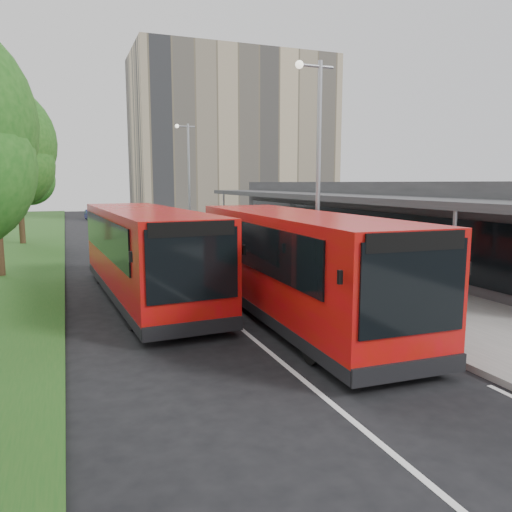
{
  "coord_description": "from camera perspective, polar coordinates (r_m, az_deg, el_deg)",
  "views": [
    {
      "loc": [
        -4.31,
        -14.09,
        3.96
      ],
      "look_at": [
        1.62,
        1.5,
        1.5
      ],
      "focal_mm": 35.0,
      "sensor_mm": 36.0,
      "label": 1
    }
  ],
  "objects": [
    {
      "name": "lamp_post_near",
      "position": [
        18.18,
        6.92,
        10.72
      ],
      "size": [
        1.44,
        0.28,
        8.0
      ],
      "color": "#93959B",
      "rests_on": "pavement"
    },
    {
      "name": "bus_main",
      "position": [
        14.46,
        4.47,
        -1.08
      ],
      "size": [
        3.03,
        11.0,
        3.1
      ],
      "rotation": [
        0.0,
        0.0,
        -0.02
      ],
      "color": "#BD0A11",
      "rests_on": "ground"
    },
    {
      "name": "station_building",
      "position": [
        26.86,
        13.63,
        4.06
      ],
      "size": [
        7.7,
        26.0,
        4.0
      ],
      "color": "#2D2D30",
      "rests_on": "ground"
    },
    {
      "name": "grass_verge",
      "position": [
        34.41,
        -25.18,
        1.06
      ],
      "size": [
        5.0,
        80.0,
        0.1
      ],
      "primitive_type": "cube",
      "color": "#1E4E19",
      "rests_on": "ground"
    },
    {
      "name": "pavement",
      "position": [
        35.82,
        -3.99,
        2.14
      ],
      "size": [
        5.0,
        80.0,
        0.15
      ],
      "primitive_type": "cube",
      "color": "slate",
      "rests_on": "ground"
    },
    {
      "name": "tree_far",
      "position": [
        35.25,
        -25.55,
        8.61
      ],
      "size": [
        4.46,
        4.46,
        7.12
      ],
      "color": "#392816",
      "rests_on": "ground"
    },
    {
      "name": "litter_bin",
      "position": [
        25.23,
        2.83,
        0.81
      ],
      "size": [
        0.68,
        0.68,
        0.97
      ],
      "primitive_type": "cylinder",
      "rotation": [
        0.0,
        0.0,
        -0.31
      ],
      "color": "#371F16",
      "rests_on": "pavement"
    },
    {
      "name": "bus_second",
      "position": [
        17.32,
        -12.5,
        0.27
      ],
      "size": [
        3.43,
        10.99,
        3.07
      ],
      "rotation": [
        0.0,
        0.0,
        0.06
      ],
      "color": "#BD0A11",
      "rests_on": "ground"
    },
    {
      "name": "office_block",
      "position": [
        59.21,
        -2.83,
        13.26
      ],
      "size": [
        22.0,
        12.0,
        18.0
      ],
      "primitive_type": "cube",
      "color": "tan",
      "rests_on": "ground"
    },
    {
      "name": "ground",
      "position": [
        15.25,
        -3.72,
        -6.67
      ],
      "size": [
        120.0,
        120.0,
        0.0
      ],
      "primitive_type": "plane",
      "color": "black",
      "rests_on": "ground"
    },
    {
      "name": "bollard",
      "position": [
        34.43,
        -5.65,
        2.8
      ],
      "size": [
        0.2,
        0.2,
        0.96
      ],
      "primitive_type": "cylinder",
      "rotation": [
        0.0,
        0.0,
        0.35
      ],
      "color": "#FDF30D",
      "rests_on": "pavement"
    },
    {
      "name": "lane_centre_line",
      "position": [
        29.67,
        -12.3,
        0.54
      ],
      "size": [
        0.12,
        70.0,
        0.01
      ],
      "primitive_type": "cube",
      "color": "silver",
      "rests_on": "ground"
    },
    {
      "name": "car_near",
      "position": [
        52.83,
        -14.82,
        4.47
      ],
      "size": [
        1.96,
        3.75,
        1.22
      ],
      "primitive_type": "imported",
      "rotation": [
        0.0,
        0.0,
        -0.15
      ],
      "color": "#600D11",
      "rests_on": "ground"
    },
    {
      "name": "lamp_post_far",
      "position": [
        37.06,
        -7.81,
        9.48
      ],
      "size": [
        1.44,
        0.28,
        8.0
      ],
      "color": "#93959B",
      "rests_on": "pavement"
    },
    {
      "name": "car_far",
      "position": [
        56.9,
        -18.28,
        4.52
      ],
      "size": [
        1.42,
        3.35,
        1.07
      ],
      "primitive_type": "imported",
      "rotation": [
        0.0,
        0.0,
        0.09
      ],
      "color": "navy",
      "rests_on": "ground"
    },
    {
      "name": "kerb_dashes",
      "position": [
        34.18,
        -7.84,
        1.67
      ],
      "size": [
        0.12,
        56.0,
        0.01
      ],
      "color": "silver",
      "rests_on": "ground"
    }
  ]
}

